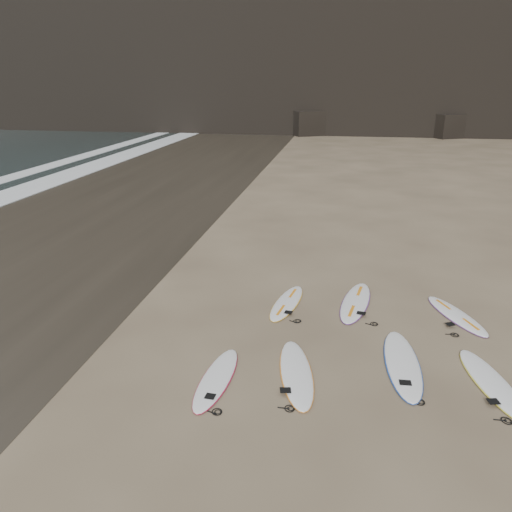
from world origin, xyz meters
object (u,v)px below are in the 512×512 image
Objects in this scene: surfboard_2 at (402,363)px; surfboard_6 at (356,302)px; surfboard_1 at (296,372)px; surfboard_5 at (287,302)px; surfboard_0 at (216,378)px; surfboard_7 at (456,315)px; surfboard_3 at (492,383)px.

surfboard_6 is at bearing 105.41° from surfboard_2.
surfboard_5 is (-0.57, 3.29, -0.00)m from surfboard_1.
surfboard_0 is 0.98× the size of surfboard_7.
surfboard_1 is 0.94× the size of surfboard_6.
surfboard_1 is 1.09× the size of surfboard_5.
surfboard_1 is at bearing 20.72° from surfboard_0.
surfboard_0 is 0.85× the size of surfboard_6.
surfboard_0 is at bearing -164.17° from surfboard_2.
surfboard_7 is (-0.09, 2.97, -0.00)m from surfboard_3.
surfboard_1 is 3.83m from surfboard_6.
surfboard_7 is (3.70, 3.27, -0.00)m from surfboard_1.
surfboard_1 is at bearing -98.81° from surfboard_6.
surfboard_0 is 6.44m from surfboard_7.
surfboard_5 is at bearing -159.37° from surfboard_6.
surfboard_2 is 3.05m from surfboard_6.
surfboard_7 is (2.48, -0.36, -0.01)m from surfboard_6.
surfboard_7 is at bearing 56.49° from surfboard_2.
surfboard_3 is 4.21m from surfboard_6.
surfboard_5 is (-4.36, 2.99, -0.00)m from surfboard_3.
surfboard_6 is (1.23, 3.63, 0.00)m from surfboard_1.
surfboard_5 is at bearing 134.44° from surfboard_2.
surfboard_3 is 5.29m from surfboard_5.
surfboard_6 is at bearing 60.00° from surfboard_1.
surfboard_0 is at bearing -174.28° from surfboard_1.
surfboard_5 and surfboard_7 have the same top height.
surfboard_1 is 4.94m from surfboard_7.
surfboard_3 is at bearing -6.90° from surfboard_1.
surfboard_6 is (2.76, 4.10, 0.01)m from surfboard_0.
surfboard_6 is at bearing 20.67° from surfboard_5.
surfboard_6 is 2.50m from surfboard_7.
surfboard_3 is 1.07× the size of surfboard_7.
surfboard_2 is at bearing -62.67° from surfboard_6.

